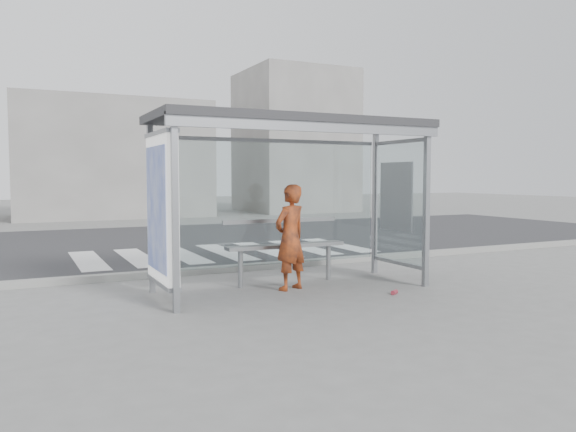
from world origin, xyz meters
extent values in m
plane|color=slate|center=(0.00, 0.00, 0.00)|extent=(80.00, 80.00, 0.00)
cube|color=#2B2B2E|center=(0.00, 7.00, 0.00)|extent=(30.00, 10.00, 0.01)
cube|color=gray|center=(0.00, 1.95, 0.06)|extent=(30.00, 0.18, 0.12)
cube|color=silver|center=(-2.50, 4.50, 0.00)|extent=(0.55, 3.00, 0.00)
cube|color=silver|center=(-1.50, 4.50, 0.00)|extent=(0.55, 3.00, 0.00)
cube|color=silver|center=(-0.50, 4.50, 0.00)|extent=(0.55, 3.00, 0.00)
cube|color=silver|center=(0.50, 4.50, 0.00)|extent=(0.55, 3.00, 0.00)
cube|color=silver|center=(1.50, 4.50, 0.00)|extent=(0.55, 3.00, 0.00)
cube|color=silver|center=(2.50, 4.50, 0.00)|extent=(0.55, 3.00, 0.00)
cube|color=silver|center=(3.50, 4.50, 0.00)|extent=(0.55, 3.00, 0.00)
cube|color=gray|center=(-2.00, -0.70, 1.25)|extent=(0.08, 0.08, 2.50)
cube|color=gray|center=(2.00, -0.70, 1.25)|extent=(0.08, 0.08, 2.50)
cube|color=gray|center=(-2.00, 0.70, 1.25)|extent=(0.08, 0.08, 2.50)
cube|color=gray|center=(2.00, 0.70, 1.25)|extent=(0.08, 0.08, 2.50)
cube|color=#2D2D30|center=(0.00, 0.00, 2.56)|extent=(4.25, 1.65, 0.12)
cube|color=gray|center=(0.00, -0.76, 2.45)|extent=(4.25, 0.06, 0.18)
cube|color=white|center=(0.00, 0.70, 1.30)|extent=(3.80, 0.02, 2.00)
cube|color=white|center=(-2.00, 0.00, 1.30)|extent=(0.15, 1.25, 2.00)
cube|color=blue|center=(-1.92, 0.00, 1.30)|extent=(0.01, 1.10, 1.70)
cylinder|color=orange|center=(-1.91, 0.25, 1.55)|extent=(0.02, 0.32, 0.32)
cube|color=white|center=(2.00, 0.00, 1.30)|extent=(0.03, 1.25, 2.00)
cube|color=beige|center=(1.97, 0.05, 1.40)|extent=(0.03, 0.86, 1.16)
cube|color=gray|center=(0.00, 18.00, 2.50)|extent=(8.00, 5.00, 5.00)
cube|color=gray|center=(9.00, 18.00, 3.50)|extent=(5.00, 5.00, 7.00)
imported|color=orange|center=(-0.04, -0.01, 0.81)|extent=(0.69, 0.58, 1.62)
cube|color=gray|center=(0.11, 0.47, 0.62)|extent=(2.03, 0.25, 0.06)
cylinder|color=gray|center=(-0.68, 0.47, 0.30)|extent=(0.08, 0.08, 0.59)
cylinder|color=gray|center=(0.90, 0.47, 0.30)|extent=(0.08, 0.08, 0.59)
cube|color=gray|center=(0.11, 0.66, 1.02)|extent=(2.03, 0.04, 0.07)
cylinder|color=#DF4155|center=(1.19, -0.99, 0.03)|extent=(0.14, 0.12, 0.07)
camera|label=1|loc=(-3.79, -7.66, 1.73)|focal=35.00mm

